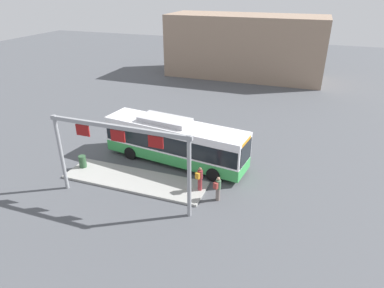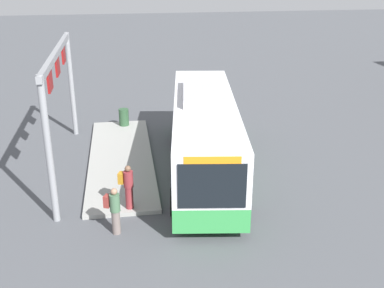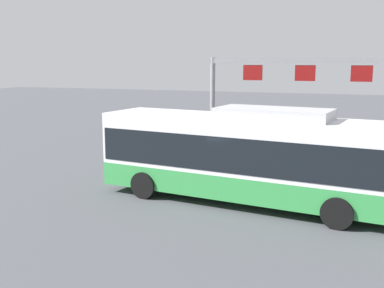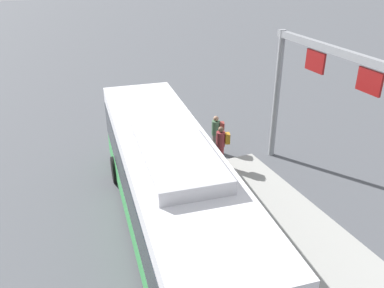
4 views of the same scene
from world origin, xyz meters
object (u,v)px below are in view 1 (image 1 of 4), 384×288
bus_main (175,140)px  person_boarding (218,188)px  person_waiting_near (200,178)px  trash_bin (83,161)px

bus_main → person_boarding: size_ratio=6.74×
person_waiting_near → trash_bin: 9.04m
person_waiting_near → person_boarding: bearing=-90.3°
trash_bin → person_waiting_near: bearing=0.1°
person_boarding → trash_bin: bearing=110.3°
person_boarding → trash_bin: person_boarding is taller
bus_main → trash_bin: 6.93m
person_boarding → person_waiting_near: person_waiting_near is taller
person_waiting_near → trash_bin: size_ratio=1.86×
person_waiting_near → trash_bin: bearing=109.5°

